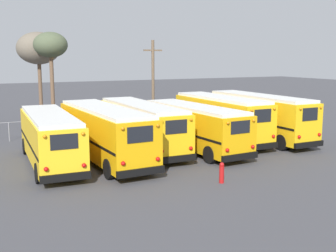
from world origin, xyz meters
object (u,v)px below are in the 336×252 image
object	(u,v)px
fire_hydrant	(222,173)
school_bus_5	(259,115)
utility_pole	(153,80)
school_bus_2	(141,125)
school_bus_3	(194,126)
school_bus_0	(50,137)
bare_tree_0	(38,49)
bare_tree_1	(51,46)
school_bus_4	(221,117)
school_bus_1	(104,132)

from	to	relation	value
fire_hydrant	school_bus_5	bearing A→B (deg)	43.11
utility_pole	school_bus_2	bearing A→B (deg)	-118.32
school_bus_3	utility_pole	world-z (taller)	utility_pole
school_bus_0	fire_hydrant	world-z (taller)	school_bus_0
utility_pole	bare_tree_0	xyz separation A→B (m)	(-9.20, 4.97, 2.86)
bare_tree_1	school_bus_4	bearing A→B (deg)	-52.42
school_bus_1	school_bus_2	world-z (taller)	school_bus_1
school_bus_0	bare_tree_0	xyz separation A→B (m)	(2.31, 16.19, 5.21)
bare_tree_0	fire_hydrant	world-z (taller)	bare_tree_0
school_bus_1	school_bus_3	world-z (taller)	school_bus_1
school_bus_3	bare_tree_0	xyz separation A→B (m)	(-6.96, 16.42, 5.21)
school_bus_5	school_bus_1	bearing A→B (deg)	-174.57
school_bus_2	school_bus_3	bearing A→B (deg)	-26.75
school_bus_5	fire_hydrant	bearing A→B (deg)	-136.89
school_bus_4	school_bus_0	bearing A→B (deg)	-174.17
school_bus_5	utility_pole	xyz separation A→B (m)	(-3.93, 10.43, 2.16)
school_bus_0	fire_hydrant	xyz separation A→B (m)	(6.81, -7.28, -1.11)
school_bus_0	school_bus_4	size ratio (longest dim) A/B	1.03
bare_tree_1	school_bus_2	bearing A→B (deg)	-74.96
school_bus_0	school_bus_5	world-z (taller)	school_bus_5
school_bus_1	school_bus_2	xyz separation A→B (m)	(3.09, 1.70, -0.07)
utility_pole	school_bus_0	bearing A→B (deg)	-135.72
bare_tree_1	fire_hydrant	distance (m)	22.17
school_bus_5	fire_hydrant	size ratio (longest dim) A/B	9.96
school_bus_5	bare_tree_0	distance (m)	20.85
school_bus_3	fire_hydrant	bearing A→B (deg)	-109.19
school_bus_3	bare_tree_0	distance (m)	18.58
school_bus_0	bare_tree_1	xyz separation A→B (m)	(2.89, 13.55, 5.37)
school_bus_2	fire_hydrant	xyz separation A→B (m)	(0.63, -8.61, -1.16)
school_bus_3	utility_pole	distance (m)	11.90
school_bus_1	school_bus_4	world-z (taller)	school_bus_4
school_bus_4	bare_tree_0	xyz separation A→B (m)	(-10.04, 14.93, 5.04)
school_bus_0	school_bus_2	distance (m)	6.32
school_bus_3	school_bus_4	bearing A→B (deg)	25.82
bare_tree_0	bare_tree_1	size ratio (longest dim) A/B	1.02
bare_tree_0	fire_hydrant	distance (m)	24.72
school_bus_0	utility_pole	size ratio (longest dim) A/B	1.27
school_bus_5	utility_pole	bearing A→B (deg)	110.65
school_bus_3	utility_pole	bearing A→B (deg)	78.91
school_bus_4	fire_hydrant	size ratio (longest dim) A/B	9.14
school_bus_3	bare_tree_1	distance (m)	16.11
school_bus_0	school_bus_3	size ratio (longest dim) A/B	0.99
bare_tree_1	school_bus_0	bearing A→B (deg)	-102.03
fire_hydrant	bare_tree_0	bearing A→B (deg)	100.86
school_bus_3	school_bus_2	bearing A→B (deg)	153.25
bare_tree_0	fire_hydrant	bearing A→B (deg)	-79.14
school_bus_0	school_bus_3	xyz separation A→B (m)	(9.26, -0.23, 0.01)
bare_tree_0	bare_tree_1	distance (m)	2.70
school_bus_3	bare_tree_0	size ratio (longest dim) A/B	1.18
school_bus_0	school_bus_1	world-z (taller)	school_bus_1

